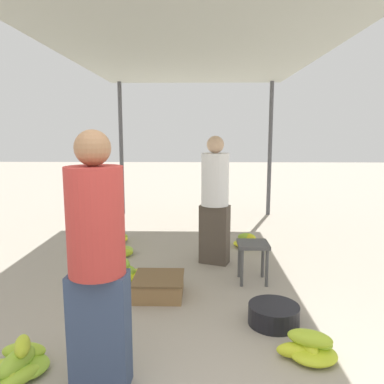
{
  "coord_description": "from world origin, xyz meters",
  "views": [
    {
      "loc": [
        0.1,
        -1.61,
        1.67
      ],
      "look_at": [
        0.0,
        3.02,
        0.94
      ],
      "focal_mm": 35.0,
      "sensor_mm": 36.0,
      "label": 1
    }
  ],
  "objects_px": {
    "banana_pile_left_1": "(125,272)",
    "banana_pile_left_0": "(18,364)",
    "banana_pile_right_1": "(246,241)",
    "banana_pile_right_0": "(310,348)",
    "banana_pile_left_2": "(116,249)",
    "banana_pile_left_3": "(114,236)",
    "basin_black": "(274,314)",
    "crate_near": "(159,286)",
    "vendor_foreground": "(97,260)",
    "stool": "(253,251)",
    "shopper_walking_mid": "(215,198)"
  },
  "relations": [
    {
      "from": "banana_pile_left_2",
      "to": "shopper_walking_mid",
      "type": "relative_size",
      "value": 0.33
    },
    {
      "from": "banana_pile_right_0",
      "to": "banana_pile_right_1",
      "type": "distance_m",
      "value": 2.8
    },
    {
      "from": "banana_pile_left_1",
      "to": "banana_pile_right_0",
      "type": "xyz_separation_m",
      "value": [
        1.68,
        -1.49,
        -0.01
      ]
    },
    {
      "from": "banana_pile_left_0",
      "to": "banana_pile_left_2",
      "type": "relative_size",
      "value": 0.89
    },
    {
      "from": "banana_pile_right_0",
      "to": "banana_pile_right_1",
      "type": "xyz_separation_m",
      "value": [
        -0.14,
        2.8,
        -0.0
      ]
    },
    {
      "from": "shopper_walking_mid",
      "to": "vendor_foreground",
      "type": "bearing_deg",
      "value": -109.07
    },
    {
      "from": "banana_pile_left_1",
      "to": "banana_pile_left_0",
      "type": "bearing_deg",
      "value": -102.74
    },
    {
      "from": "stool",
      "to": "banana_pile_left_2",
      "type": "height_order",
      "value": "stool"
    },
    {
      "from": "basin_black",
      "to": "banana_pile_left_3",
      "type": "distance_m",
      "value": 3.15
    },
    {
      "from": "banana_pile_left_3",
      "to": "banana_pile_right_1",
      "type": "bearing_deg",
      "value": -4.89
    },
    {
      "from": "banana_pile_left_2",
      "to": "banana_pile_left_3",
      "type": "bearing_deg",
      "value": 104.41
    },
    {
      "from": "banana_pile_left_3",
      "to": "banana_pile_left_1",
      "type": "bearing_deg",
      "value": -72.91
    },
    {
      "from": "banana_pile_left_0",
      "to": "banana_pile_left_1",
      "type": "height_order",
      "value": "banana_pile_left_0"
    },
    {
      "from": "banana_pile_left_1",
      "to": "banana_pile_right_0",
      "type": "distance_m",
      "value": 2.24
    },
    {
      "from": "vendor_foreground",
      "to": "banana_pile_right_1",
      "type": "bearing_deg",
      "value": 67.01
    },
    {
      "from": "banana_pile_right_1",
      "to": "stool",
      "type": "bearing_deg",
      "value": -93.68
    },
    {
      "from": "banana_pile_left_2",
      "to": "banana_pile_right_1",
      "type": "relative_size",
      "value": 1.32
    },
    {
      "from": "vendor_foreground",
      "to": "banana_pile_left_0",
      "type": "bearing_deg",
      "value": 171.85
    },
    {
      "from": "vendor_foreground",
      "to": "banana_pile_right_0",
      "type": "distance_m",
      "value": 1.7
    },
    {
      "from": "basin_black",
      "to": "shopper_walking_mid",
      "type": "relative_size",
      "value": 0.27
    },
    {
      "from": "shopper_walking_mid",
      "to": "banana_pile_left_1",
      "type": "bearing_deg",
      "value": -150.31
    },
    {
      "from": "banana_pile_left_2",
      "to": "vendor_foreground",
      "type": "bearing_deg",
      "value": -79.16
    },
    {
      "from": "banana_pile_right_1",
      "to": "banana_pile_left_1",
      "type": "bearing_deg",
      "value": -139.59
    },
    {
      "from": "vendor_foreground",
      "to": "banana_pile_left_3",
      "type": "xyz_separation_m",
      "value": [
        -0.67,
        3.3,
        -0.77
      ]
    },
    {
      "from": "banana_pile_left_0",
      "to": "banana_pile_left_1",
      "type": "bearing_deg",
      "value": 77.26
    },
    {
      "from": "banana_pile_left_2",
      "to": "banana_pile_right_1",
      "type": "bearing_deg",
      "value": 12.72
    },
    {
      "from": "basin_black",
      "to": "banana_pile_left_0",
      "type": "relative_size",
      "value": 0.94
    },
    {
      "from": "stool",
      "to": "banana_pile_left_2",
      "type": "bearing_deg",
      "value": 152.58
    },
    {
      "from": "vendor_foreground",
      "to": "crate_near",
      "type": "bearing_deg",
      "value": 80.94
    },
    {
      "from": "crate_near",
      "to": "shopper_walking_mid",
      "type": "height_order",
      "value": "shopper_walking_mid"
    },
    {
      "from": "basin_black",
      "to": "crate_near",
      "type": "height_order",
      "value": "crate_near"
    },
    {
      "from": "banana_pile_left_1",
      "to": "shopper_walking_mid",
      "type": "bearing_deg",
      "value": 29.69
    },
    {
      "from": "vendor_foreground",
      "to": "stool",
      "type": "relative_size",
      "value": 3.7
    },
    {
      "from": "banana_pile_right_0",
      "to": "banana_pile_left_3",
      "type": "bearing_deg",
      "value": 125.73
    },
    {
      "from": "banana_pile_left_3",
      "to": "banana_pile_left_0",
      "type": "bearing_deg",
      "value": -88.84
    },
    {
      "from": "banana_pile_left_0",
      "to": "banana_pile_left_3",
      "type": "distance_m",
      "value": 3.22
    },
    {
      "from": "stool",
      "to": "crate_near",
      "type": "distance_m",
      "value": 1.12
    },
    {
      "from": "banana_pile_left_0",
      "to": "stool",
      "type": "bearing_deg",
      "value": 42.81
    },
    {
      "from": "basin_black",
      "to": "banana_pile_right_1",
      "type": "bearing_deg",
      "value": 89.27
    },
    {
      "from": "banana_pile_left_1",
      "to": "banana_pile_left_2",
      "type": "height_order",
      "value": "banana_pile_left_1"
    },
    {
      "from": "basin_black",
      "to": "crate_near",
      "type": "distance_m",
      "value": 1.21
    },
    {
      "from": "stool",
      "to": "basin_black",
      "type": "xyz_separation_m",
      "value": [
        0.06,
        -0.95,
        -0.28
      ]
    },
    {
      "from": "banana_pile_left_0",
      "to": "banana_pile_left_1",
      "type": "distance_m",
      "value": 1.77
    },
    {
      "from": "banana_pile_left_1",
      "to": "vendor_foreground",
      "type": "bearing_deg",
      "value": -83.27
    },
    {
      "from": "vendor_foreground",
      "to": "crate_near",
      "type": "distance_m",
      "value": 1.62
    },
    {
      "from": "stool",
      "to": "basin_black",
      "type": "distance_m",
      "value": 0.99
    },
    {
      "from": "basin_black",
      "to": "banana_pile_right_1",
      "type": "relative_size",
      "value": 1.11
    },
    {
      "from": "stool",
      "to": "banana_pile_right_1",
      "type": "distance_m",
      "value": 1.36
    },
    {
      "from": "banana_pile_left_3",
      "to": "banana_pile_right_0",
      "type": "distance_m",
      "value": 3.66
    },
    {
      "from": "banana_pile_right_1",
      "to": "crate_near",
      "type": "xyz_separation_m",
      "value": [
        -1.1,
        -1.73,
        0.02
      ]
    }
  ]
}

